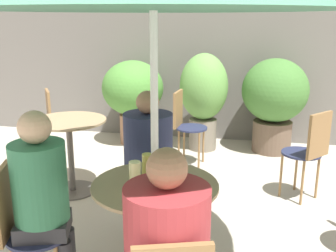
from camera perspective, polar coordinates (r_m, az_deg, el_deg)
name	(u,v)px	position (r m, az deg, el deg)	size (l,w,h in m)	color
storefront_wall	(203,33)	(5.59, 5.16, 13.26)	(10.00, 0.06, 3.00)	slate
cafe_table_near	(155,215)	(2.46, -1.85, -12.79)	(0.76, 0.76, 0.75)	#514C47
cafe_table_far	(70,141)	(3.99, -14.07, -2.12)	(0.73, 0.73, 0.75)	#514C47
bistro_chair_0	(148,168)	(3.18, -2.97, -6.15)	(0.39, 0.41, 0.89)	#232847
bistro_chair_1	(21,223)	(2.54, -20.50, -13.07)	(0.41, 0.39, 0.89)	#232847
bistro_chair_3	(310,147)	(3.90, 19.90, -2.94)	(0.43, 0.43, 0.89)	#232847
bistro_chair_4	(42,119)	(4.91, -17.77, 0.91)	(0.43, 0.42, 0.89)	#232847
bistro_chair_5	(185,121)	(4.63, 2.42, 0.78)	(0.38, 0.37, 0.89)	#232847
seated_person_0	(148,154)	(2.99, -2.85, -4.13)	(0.41, 0.43, 1.19)	gray
seated_person_1	(43,192)	(2.42, -17.69, -9.16)	(0.37, 0.35, 1.22)	#2D2D33
seated_person_2	(167,252)	(1.82, -0.21, -17.83)	(0.41, 0.43, 1.20)	gray
beer_glass_0	(135,176)	(2.26, -4.81, -7.28)	(0.07, 0.07, 0.17)	beige
beer_glass_1	(173,177)	(2.24, 0.72, -7.40)	(0.07, 0.07, 0.17)	silver
beer_glass_2	(148,165)	(2.47, -2.99, -5.63)	(0.07, 0.07, 0.14)	#DBC65B
potted_plant_0	(133,92)	(5.42, -5.12, 4.92)	(0.84, 0.84, 1.16)	#93664C
potted_plant_1	(204,93)	(5.15, 5.19, 4.73)	(0.63, 0.63, 1.28)	slate
potted_plant_2	(274,97)	(5.22, 15.19, 4.01)	(0.84, 0.84, 1.22)	brown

